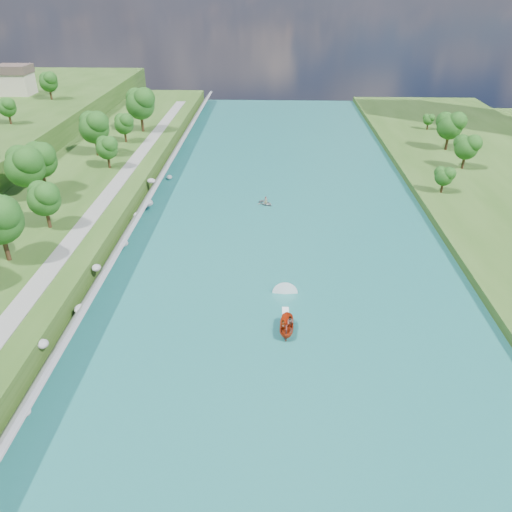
{
  "coord_description": "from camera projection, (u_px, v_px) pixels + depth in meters",
  "views": [
    {
      "loc": [
        -1.64,
        -49.3,
        38.76
      ],
      "look_at": [
        -3.92,
        16.29,
        2.5
      ],
      "focal_mm": 35.0,
      "sensor_mm": 36.0,
      "label": 1
    }
  ],
  "objects": [
    {
      "name": "raft",
      "position": [
        266.0,
        203.0,
        98.2
      ],
      "size": [
        4.0,
        4.02,
        1.64
      ],
      "rotation": [
        0.0,
        0.0,
        0.77
      ],
      "color": "gray",
      "rests_on": "river_water"
    },
    {
      "name": "trees_east",
      "position": [
        506.0,
        194.0,
        87.22
      ],
      "size": [
        17.61,
        140.46,
        11.13
      ],
      "color": "#1C4913",
      "rests_on": "berm_east"
    },
    {
      "name": "trees_ridge",
      "position": [
        9.0,
        87.0,
        135.62
      ],
      "size": [
        21.24,
        41.45,
        9.51
      ],
      "color": "#1C4913",
      "rests_on": "ridge_west"
    },
    {
      "name": "riverside_path",
      "position": [
        76.0,
        236.0,
        78.59
      ],
      "size": [
        3.0,
        200.0,
        0.1
      ],
      "primitive_type": "cube",
      "color": "gray",
      "rests_on": "berm_west"
    },
    {
      "name": "riprap_bank",
      "position": [
        118.0,
        248.0,
        78.64
      ],
      "size": [
        4.18,
        236.0,
        4.23
      ],
      "color": "slate",
      "rests_on": "ground"
    },
    {
      "name": "ground",
      "position": [
        283.0,
        338.0,
        61.82
      ],
      "size": [
        260.0,
        260.0,
        0.0
      ],
      "primitive_type": "plane",
      "color": "#2D5119",
      "rests_on": "ground"
    },
    {
      "name": "river_water",
      "position": [
        281.0,
        259.0,
        79.29
      ],
      "size": [
        55.0,
        240.0,
        0.1
      ],
      "primitive_type": "cube",
      "color": "#195F57",
      "rests_on": "ground"
    },
    {
      "name": "motorboat",
      "position": [
        286.0,
        322.0,
        63.23
      ],
      "size": [
        3.6,
        19.16,
        2.08
      ],
      "rotation": [
        0.0,
        0.0,
        3.08
      ],
      "color": "#B12E0E",
      "rests_on": "river_water"
    }
  ]
}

